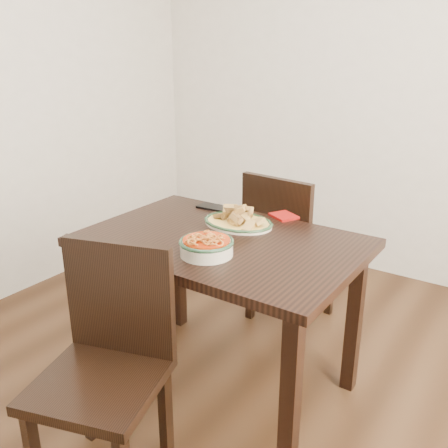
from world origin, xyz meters
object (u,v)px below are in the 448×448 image
Objects in this scene: noodle_bowl at (207,245)px; dining_table at (221,260)px; fish_plate at (238,216)px; chair_near at (109,353)px; smartphone at (214,207)px; chair_far at (285,242)px.

dining_table is at bearing 106.12° from noodle_bowl.
fish_plate is 1.49× the size of noodle_bowl.
dining_table is 5.34× the size of noodle_bowl.
chair_near is 2.68× the size of fish_plate.
fish_plate reaches higher than noodle_bowl.
dining_table is at bearing -80.13° from fish_plate.
chair_near is 1.01m from smartphone.
chair_far is at bearing 89.93° from fish_plate.
chair_near is at bearing -82.80° from smartphone.
fish_plate is 0.28m from smartphone.
dining_table is at bearing 97.38° from chair_far.
chair_far reaches higher than noodle_bowl.
fish_plate is at bearing 103.00° from noodle_bowl.
chair_far is 0.49m from smartphone.
chair_far is 1.00× the size of chair_near.
chair_near reaches higher than dining_table.
smartphone is (-0.24, -0.35, 0.26)m from chair_far.
fish_plate is (0.03, 0.81, 0.30)m from chair_near.
chair_near is at bearing -91.81° from fish_plate.
smartphone is (-0.27, 0.33, 0.11)m from dining_table.
noodle_bowl is at bearing -62.88° from smartphone.
chair_far and chair_near have the same top height.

